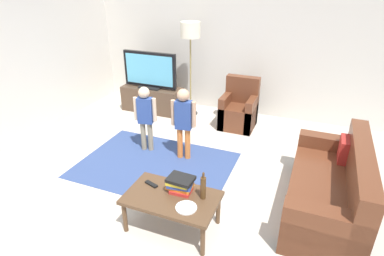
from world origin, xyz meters
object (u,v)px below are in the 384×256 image
at_px(couch, 333,191).
at_px(tv_stand, 152,99).
at_px(book_stack, 180,184).
at_px(child_near_tv, 145,113).
at_px(coffee_table, 172,200).
at_px(plate, 186,208).
at_px(bottle, 203,188).
at_px(floor_lamp, 190,35).
at_px(child_center, 183,118).
at_px(armchair, 239,111).
at_px(tv, 150,71).
at_px(tv_remote, 151,184).

bearing_deg(couch, tv_stand, 150.51).
bearing_deg(book_stack, child_near_tv, 131.61).
distance_m(coffee_table, plate, 0.26).
height_order(tv_stand, bottle, bottle).
distance_m(couch, floor_lamp, 3.60).
bearing_deg(floor_lamp, couch, -38.32).
bearing_deg(child_center, plate, -65.71).
height_order(tv_stand, book_stack, book_stack).
bearing_deg(armchair, coffee_table, -90.17).
bearing_deg(child_center, coffee_table, -71.52).
xyz_separation_m(coffee_table, plate, (0.22, -0.12, 0.06)).
bearing_deg(bottle, couch, 33.04).
bearing_deg(couch, plate, -142.72).
distance_m(couch, child_near_tv, 2.80).
relative_size(child_near_tv, coffee_table, 1.05).
relative_size(tv, child_near_tv, 1.04).
distance_m(floor_lamp, tv_remote, 3.23).
bearing_deg(tv_remote, tv_stand, 137.04).
xyz_separation_m(armchair, child_center, (-0.48, -1.43, 0.37)).
relative_size(armchair, child_center, 0.81).
relative_size(armchair, tv_remote, 5.29).
height_order(tv, child_center, tv).
distance_m(tv_stand, tv_remote, 3.18).
relative_size(armchair, plate, 4.09).
bearing_deg(bottle, armchair, 96.47).
xyz_separation_m(tv_stand, child_center, (1.34, -1.47, 0.42)).
distance_m(tv, child_near_tv, 1.61).
bearing_deg(couch, child_near_tv, 170.00).
bearing_deg(tv_remote, floor_lamp, 122.47).
bearing_deg(armchair, plate, -85.92).
relative_size(tv, child_center, 0.99).
height_order(couch, child_near_tv, child_near_tv).
distance_m(tv, tv_remote, 3.18).
xyz_separation_m(tv, child_center, (1.34, -1.45, -0.18)).
bearing_deg(bottle, child_near_tv, 137.19).
height_order(book_stack, plate, book_stack).
xyz_separation_m(couch, child_center, (-2.09, 0.47, 0.38)).
bearing_deg(plate, coffee_table, 151.42).
distance_m(armchair, plate, 2.98).
bearing_deg(tv, tv_remote, -61.34).
relative_size(floor_lamp, bottle, 5.62).
xyz_separation_m(bottle, tv_remote, (-0.62, -0.00, -0.12)).
xyz_separation_m(coffee_table, tv_remote, (-0.30, 0.10, 0.06)).
distance_m(couch, plate, 1.77).
bearing_deg(plate, bottle, 65.62).
bearing_deg(plate, child_near_tv, 130.76).
distance_m(book_stack, plate, 0.31).
bearing_deg(bottle, tv_remote, -180.00).
relative_size(child_near_tv, child_center, 0.95).
height_order(bottle, plate, bottle).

